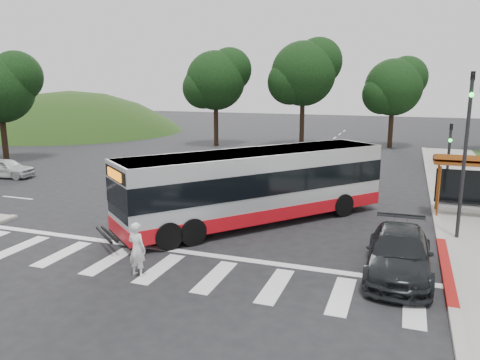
% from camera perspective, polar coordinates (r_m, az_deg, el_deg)
% --- Properties ---
extents(ground, '(140.00, 140.00, 0.00)m').
position_cam_1_polar(ground, '(20.34, -2.83, -5.62)').
color(ground, black).
rests_on(ground, ground).
extents(sidewalk_east, '(4.00, 40.00, 0.12)m').
position_cam_1_polar(sidewalk_east, '(26.84, 26.72, -2.44)').
color(sidewalk_east, gray).
rests_on(sidewalk_east, ground).
extents(curb_east, '(0.30, 40.00, 0.15)m').
position_cam_1_polar(curb_east, '(26.64, 22.46, -2.12)').
color(curb_east, '#9E9991').
rests_on(curb_east, ground).
extents(curb_east_red, '(0.32, 6.00, 0.15)m').
position_cam_1_polar(curb_east_red, '(17.08, 23.83, -9.90)').
color(curb_east_red, maroon).
rests_on(curb_east_red, ground).
extents(hillside_nw, '(44.00, 44.00, 10.00)m').
position_cam_1_polar(hillside_nw, '(62.37, -19.78, 5.62)').
color(hillside_nw, '#1E3912').
rests_on(hillside_nw, ground).
extents(crosswalk_ladder, '(18.00, 2.60, 0.01)m').
position_cam_1_polar(crosswalk_ladder, '(16.12, -9.76, -10.59)').
color(crosswalk_ladder, silver).
rests_on(crosswalk_ladder, ground).
extents(traffic_signal_ne_tall, '(0.18, 0.37, 6.50)m').
position_cam_1_polar(traffic_signal_ne_tall, '(19.64, 25.86, 4.15)').
color(traffic_signal_ne_tall, black).
rests_on(traffic_signal_ne_tall, ground).
extents(traffic_signal_ne_short, '(0.18, 0.37, 4.00)m').
position_cam_1_polar(traffic_signal_ne_short, '(26.73, 24.11, 3.04)').
color(traffic_signal_ne_short, black).
rests_on(traffic_signal_ne_short, ground).
extents(tree_north_a, '(6.60, 6.15, 10.17)m').
position_cam_1_polar(tree_north_a, '(44.97, 7.85, 12.85)').
color(tree_north_a, black).
rests_on(tree_north_a, ground).
extents(tree_north_b, '(5.72, 5.33, 8.43)m').
position_cam_1_polar(tree_north_b, '(45.98, 18.29, 10.78)').
color(tree_north_b, black).
rests_on(tree_north_b, ground).
extents(tree_north_c, '(6.16, 5.74, 9.30)m').
position_cam_1_polar(tree_north_c, '(45.43, -2.87, 12.14)').
color(tree_north_c, black).
rests_on(tree_north_c, ground).
extents(tree_west_a, '(5.72, 5.33, 8.43)m').
position_cam_1_polar(tree_west_a, '(40.57, -27.18, 10.00)').
color(tree_west_a, black).
rests_on(tree_west_a, ground).
extents(transit_bus, '(9.90, 11.20, 3.18)m').
position_cam_1_polar(transit_bus, '(20.46, 2.01, -0.89)').
color(transit_bus, silver).
rests_on(transit_bus, ground).
extents(pedestrian, '(0.71, 0.53, 1.79)m').
position_cam_1_polar(pedestrian, '(15.40, -12.45, -8.24)').
color(pedestrian, white).
rests_on(pedestrian, ground).
extents(dark_sedan, '(2.05, 4.95, 1.43)m').
position_cam_1_polar(dark_sedan, '(16.04, 18.81, -8.47)').
color(dark_sedan, black).
rests_on(dark_sedan, ground).
extents(west_car_white, '(3.86, 1.99, 1.25)m').
position_cam_1_polar(west_car_white, '(33.87, -26.66, 1.32)').
color(west_car_white, silver).
rests_on(west_car_white, ground).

